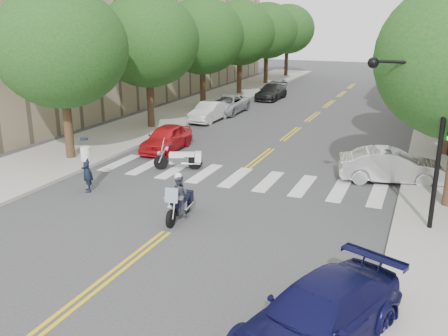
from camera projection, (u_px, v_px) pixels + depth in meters
The scene contains 19 objects.
ground at pixel (166, 232), 16.84m from camera, with size 140.00×140.00×0.00m, color #38383A.
sidewalk_left at pixel (195, 107), 39.74m from camera, with size 5.00×60.00×0.15m, color #9E9991.
tree_l_0 at pixel (61, 48), 23.75m from camera, with size 6.40×6.40×8.45m.
tree_l_1 at pixel (148, 41), 30.82m from camera, with size 6.40×6.40×8.45m.
tree_l_2 at pixel (202, 36), 37.89m from camera, with size 6.40×6.40×8.45m.
tree_l_3 at pixel (240, 33), 44.96m from camera, with size 6.40×6.40×8.45m.
tree_l_4 at pixel (267, 31), 52.03m from camera, with size 6.40×6.40×8.45m.
tree_l_5 at pixel (287, 29), 59.10m from camera, with size 6.40×6.40×8.45m.
traffic_signal_pole at pixel (427, 123), 16.02m from camera, with size 2.82×0.42×6.00m.
motorcycle_police at pixel (179, 198), 17.82m from camera, with size 0.77×2.14×1.74m.
motorcycle_parked at pixel (182, 159), 23.68m from camera, with size 2.18×1.20×1.49m.
officer_standing at pixel (87, 170), 20.53m from camera, with size 0.67×0.44×1.84m, color black.
convertible at pixel (391, 166), 21.76m from camera, with size 1.55×4.46×1.47m, color silver.
sedan_blue at pixel (318, 316), 10.91m from camera, with size 2.01×4.94×1.43m, color #0E0F3D.
parked_car_a at pixel (166, 138), 26.93m from camera, with size 1.65×4.09×1.39m, color red.
parked_car_b at pixel (209, 112), 34.50m from camera, with size 1.41×4.05×1.33m, color silver.
parked_car_c at pixel (227, 104), 37.38m from camera, with size 2.24×4.85×1.35m, color #A9ADB1.
parked_car_d at pixel (271, 92), 43.74m from camera, with size 1.87×4.60×1.33m, color black.
parked_car_e at pixel (277, 84), 49.02m from camera, with size 1.43×3.55×1.21m, color #9F9FA4.
Camera 1 is at (7.72, -13.55, 6.98)m, focal length 40.00 mm.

